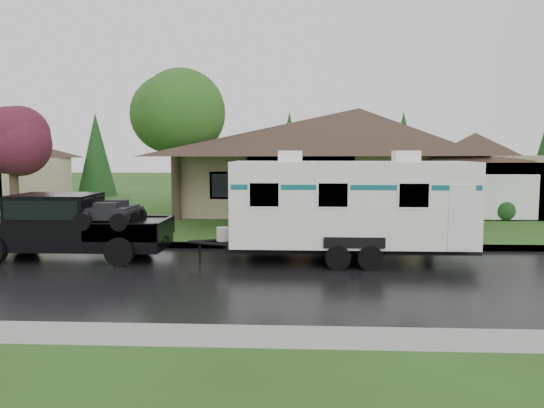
% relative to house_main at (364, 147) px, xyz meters
% --- Properties ---
extents(ground, '(140.00, 140.00, 0.00)m').
position_rel_house_main_xyz_m(ground, '(-2.29, -13.84, -3.59)').
color(ground, '#2B4B17').
rests_on(ground, ground).
extents(road, '(140.00, 8.00, 0.01)m').
position_rel_house_main_xyz_m(road, '(-2.29, -15.84, -3.59)').
color(road, black).
rests_on(road, ground).
extents(curb, '(140.00, 0.50, 0.15)m').
position_rel_house_main_xyz_m(curb, '(-2.29, -11.59, -3.52)').
color(curb, gray).
rests_on(curb, ground).
extents(lawn, '(140.00, 26.00, 0.15)m').
position_rel_house_main_xyz_m(lawn, '(-2.29, 1.16, -3.52)').
color(lawn, '#2B4B17').
rests_on(lawn, ground).
extents(house_main, '(19.44, 10.80, 6.90)m').
position_rel_house_main_xyz_m(house_main, '(0.00, 0.00, 0.00)').
color(house_main, gray).
rests_on(house_main, lawn).
extents(tree_left_green, '(4.15, 4.15, 6.87)m').
position_rel_house_main_xyz_m(tree_left_green, '(-9.37, -5.13, 1.33)').
color(tree_left_green, '#382B1E').
rests_on(tree_left_green, lawn).
extents(tree_red, '(3.14, 3.14, 5.20)m').
position_rel_house_main_xyz_m(tree_red, '(-16.00, -7.28, 0.16)').
color(tree_red, '#382B1E').
rests_on(tree_red, lawn).
extents(shrub_row, '(13.60, 1.00, 1.00)m').
position_rel_house_main_xyz_m(shrub_row, '(-0.29, -4.54, -2.94)').
color(shrub_row, '#143814').
rests_on(shrub_row, lawn).
extents(pickup_truck, '(6.07, 2.31, 2.02)m').
position_rel_house_main_xyz_m(pickup_truck, '(-10.86, -13.73, -2.51)').
color(pickup_truck, black).
rests_on(pickup_truck, ground).
extents(travel_trailer, '(7.49, 2.63, 3.36)m').
position_rel_house_main_xyz_m(travel_trailer, '(-2.05, -13.73, -1.81)').
color(travel_trailer, white).
rests_on(travel_trailer, ground).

